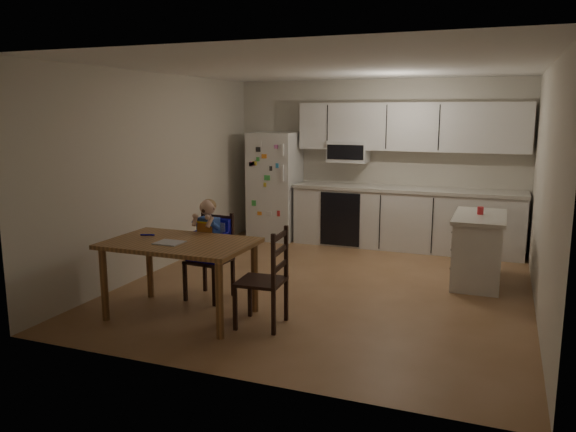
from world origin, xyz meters
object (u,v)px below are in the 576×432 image
at_px(red_cup, 480,211).
at_px(chair_side, 270,272).
at_px(kitchen_island, 478,249).
at_px(chair_booster, 211,238).
at_px(refrigerator, 275,186).
at_px(dining_table, 180,252).

height_order(red_cup, chair_side, chair_side).
bearing_deg(red_cup, kitchen_island, -88.17).
height_order(chair_booster, chair_side, chair_booster).
height_order(refrigerator, red_cup, refrigerator).
bearing_deg(dining_table, refrigerator, 97.48).
bearing_deg(chair_side, refrigerator, -161.95).
distance_m(chair_booster, chair_side, 1.10).
bearing_deg(red_cup, dining_table, -139.67).
distance_m(dining_table, chair_side, 0.95).
xyz_separation_m(refrigerator, red_cup, (3.18, -1.32, 0.02)).
relative_size(red_cup, chair_booster, 0.08).
relative_size(chair_booster, chair_side, 1.16).
bearing_deg(chair_side, dining_table, -90.30).
xyz_separation_m(red_cup, chair_booster, (-2.70, -1.68, -0.20)).
bearing_deg(chair_side, kitchen_island, 137.50).
xyz_separation_m(dining_table, chair_side, (0.94, 0.06, -0.13)).
relative_size(refrigerator, dining_table, 1.19).
xyz_separation_m(red_cup, dining_table, (-2.70, -2.29, -0.20)).
height_order(kitchen_island, dining_table, kitchen_island).
distance_m(red_cup, chair_booster, 3.18).
bearing_deg(refrigerator, kitchen_island, -23.28).
distance_m(red_cup, chair_side, 2.86).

